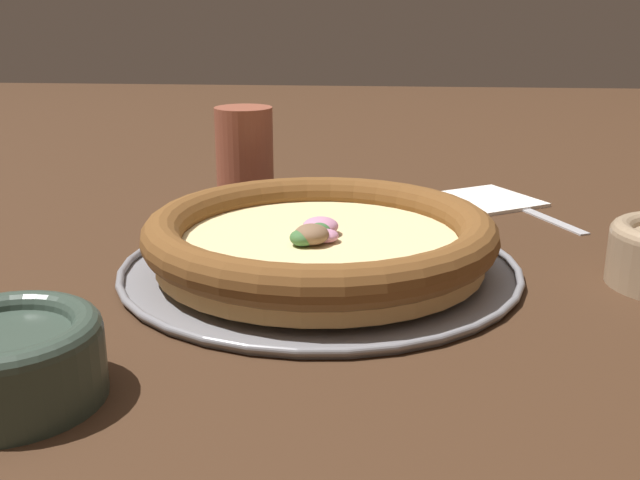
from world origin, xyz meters
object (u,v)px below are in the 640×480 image
at_px(pizza_tray, 320,267).
at_px(bowl_near, 9,358).
at_px(napkin, 479,199).
at_px(pizza, 320,238).
at_px(drinking_cup, 245,156).
at_px(fork, 520,206).

distance_m(pizza_tray, bowl_near, 0.28).
bearing_deg(napkin, bowl_near, 56.18).
relative_size(pizza, napkin, 1.89).
xyz_separation_m(pizza_tray, drinking_cup, (0.10, -0.22, 0.05)).
height_order(pizza, napkin, pizza).
height_order(pizza, bowl_near, pizza).
relative_size(bowl_near, drinking_cup, 0.97).
distance_m(pizza, fork, 0.31).
height_order(drinking_cup, fork, drinking_cup).
distance_m(pizza_tray, drinking_cup, 0.25).
bearing_deg(bowl_near, drinking_cup, -96.83).
xyz_separation_m(bowl_near, fork, (-0.36, -0.46, -0.02)).
distance_m(napkin, fork, 0.05).
bearing_deg(drinking_cup, pizza_tray, 115.42).
bearing_deg(drinking_cup, pizza, 115.40).
relative_size(pizza_tray, pizza, 1.14).
bearing_deg(bowl_near, pizza, -124.41).
xyz_separation_m(pizza, fork, (-0.20, -0.23, -0.03)).
height_order(napkin, fork, napkin).
relative_size(pizza_tray, napkin, 2.15).
distance_m(drinking_cup, napkin, 0.27).
xyz_separation_m(pizza_tray, fork, (-0.20, -0.23, -0.00)).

